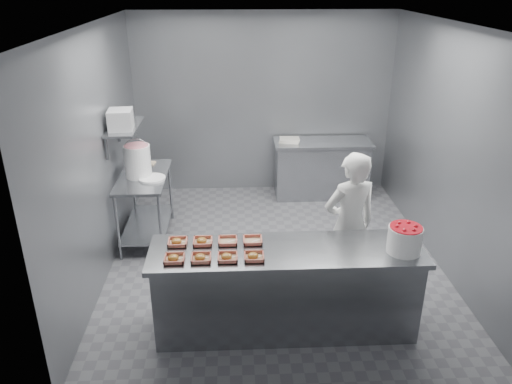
% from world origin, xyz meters
% --- Properties ---
extents(floor, '(4.50, 4.50, 0.00)m').
position_xyz_m(floor, '(0.00, 0.00, 0.00)').
color(floor, '#4C4C51').
rests_on(floor, ground).
extents(ceiling, '(4.50, 4.50, 0.00)m').
position_xyz_m(ceiling, '(0.00, 0.00, 2.80)').
color(ceiling, white).
rests_on(ceiling, wall_back).
extents(wall_back, '(4.00, 0.04, 2.80)m').
position_xyz_m(wall_back, '(0.00, 2.25, 1.40)').
color(wall_back, slate).
rests_on(wall_back, ground).
extents(wall_left, '(0.04, 4.50, 2.80)m').
position_xyz_m(wall_left, '(-2.00, 0.00, 1.40)').
color(wall_left, slate).
rests_on(wall_left, ground).
extents(wall_right, '(0.04, 4.50, 2.80)m').
position_xyz_m(wall_right, '(2.00, 0.00, 1.40)').
color(wall_right, slate).
rests_on(wall_right, ground).
extents(service_counter, '(2.60, 0.70, 0.90)m').
position_xyz_m(service_counter, '(0.00, -1.35, 0.45)').
color(service_counter, slate).
rests_on(service_counter, ground).
extents(prep_table, '(0.60, 1.20, 0.90)m').
position_xyz_m(prep_table, '(-1.65, 0.60, 0.59)').
color(prep_table, slate).
rests_on(prep_table, ground).
extents(back_counter, '(1.50, 0.60, 0.90)m').
position_xyz_m(back_counter, '(0.90, 1.90, 0.45)').
color(back_counter, slate).
rests_on(back_counter, ground).
extents(wall_shelf, '(0.35, 0.90, 0.03)m').
position_xyz_m(wall_shelf, '(-1.82, 0.60, 1.55)').
color(wall_shelf, slate).
rests_on(wall_shelf, wall_left).
extents(tray_0, '(0.19, 0.18, 0.06)m').
position_xyz_m(tray_0, '(-1.04, -1.50, 0.92)').
color(tray_0, tan).
rests_on(tray_0, service_counter).
extents(tray_1, '(0.19, 0.18, 0.06)m').
position_xyz_m(tray_1, '(-0.80, -1.50, 0.92)').
color(tray_1, tan).
rests_on(tray_1, service_counter).
extents(tray_2, '(0.19, 0.18, 0.06)m').
position_xyz_m(tray_2, '(-0.56, -1.50, 0.92)').
color(tray_2, tan).
rests_on(tray_2, service_counter).
extents(tray_3, '(0.19, 0.18, 0.06)m').
position_xyz_m(tray_3, '(-0.32, -1.50, 0.92)').
color(tray_3, tan).
rests_on(tray_3, service_counter).
extents(tray_4, '(0.19, 0.18, 0.06)m').
position_xyz_m(tray_4, '(-1.04, -1.20, 0.92)').
color(tray_4, tan).
rests_on(tray_4, service_counter).
extents(tray_5, '(0.19, 0.18, 0.06)m').
position_xyz_m(tray_5, '(-0.80, -1.20, 0.92)').
color(tray_5, tan).
rests_on(tray_5, service_counter).
extents(tray_6, '(0.19, 0.18, 0.04)m').
position_xyz_m(tray_6, '(-0.56, -1.20, 0.92)').
color(tray_6, tan).
rests_on(tray_6, service_counter).
extents(tray_7, '(0.19, 0.18, 0.04)m').
position_xyz_m(tray_7, '(-0.32, -1.20, 0.92)').
color(tray_7, tan).
rests_on(tray_7, service_counter).
extents(worker, '(0.68, 0.54, 1.64)m').
position_xyz_m(worker, '(0.73, -0.75, 0.82)').
color(worker, white).
rests_on(worker, ground).
extents(strawberry_tub, '(0.31, 0.31, 0.26)m').
position_xyz_m(strawberry_tub, '(1.08, -1.44, 1.04)').
color(strawberry_tub, white).
rests_on(strawberry_tub, service_counter).
extents(glaze_bucket, '(0.34, 0.33, 0.50)m').
position_xyz_m(glaze_bucket, '(-1.69, 0.57, 1.12)').
color(glaze_bucket, white).
rests_on(glaze_bucket, prep_table).
extents(bucket_lid, '(0.44, 0.44, 0.03)m').
position_xyz_m(bucket_lid, '(-1.51, 0.47, 0.91)').
color(bucket_lid, white).
rests_on(bucket_lid, prep_table).
extents(rag, '(0.16, 0.14, 0.02)m').
position_xyz_m(rag, '(-1.63, 1.04, 0.91)').
color(rag, '#CCB28C').
rests_on(rag, prep_table).
extents(appliance, '(0.30, 0.34, 0.24)m').
position_xyz_m(appliance, '(-1.82, 0.44, 1.68)').
color(appliance, gray).
rests_on(appliance, wall_shelf).
extents(paper_stack, '(0.34, 0.28, 0.06)m').
position_xyz_m(paper_stack, '(0.38, 1.90, 0.93)').
color(paper_stack, silver).
rests_on(paper_stack, back_counter).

